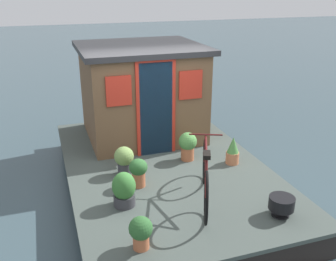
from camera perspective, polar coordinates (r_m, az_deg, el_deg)
The scene contains 11 objects.
ground_plane at distance 6.95m, azimuth -0.53°, elevation -8.50°, with size 60.00×60.00×0.00m, color #384C54.
houseboat_deck at distance 6.83m, azimuth -0.54°, elevation -6.76°, with size 5.16×3.32×0.48m.
houseboat_cabin at distance 7.72m, azimuth -3.95°, elevation 5.86°, with size 2.17×2.38×1.85m.
bicycle at distance 5.52m, azimuth 5.59°, elevation -6.69°, with size 1.67×0.77×0.85m.
potted_plant_rosemary at distance 5.47m, azimuth -6.57°, elevation -8.73°, with size 0.33×0.33×0.51m.
potted_plant_lavender at distance 6.78m, azimuth 2.95°, elevation -2.13°, with size 0.32×0.32×0.51m.
potted_plant_succulent at distance 6.31m, azimuth -6.55°, elevation -4.25°, with size 0.32×0.32×0.48m.
potted_plant_thyme at distance 6.75m, azimuth 9.62°, elevation -3.03°, with size 0.23×0.23×0.49m.
potted_plant_sage at distance 4.66m, azimuth -4.08°, elevation -14.73°, with size 0.29×0.29×0.42m.
potted_plant_geranium at distance 5.93m, azimuth -4.44°, elevation -6.04°, with size 0.29×0.29×0.46m.
charcoal_grill at distance 5.47m, azimuth 16.55°, elevation -10.40°, with size 0.35×0.35×0.28m.
Camera 1 is at (-5.75, 1.86, 3.44)m, focal length 40.94 mm.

